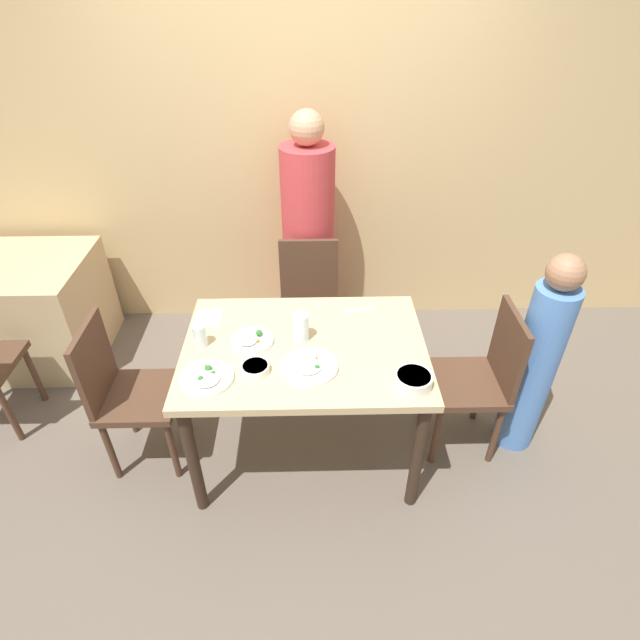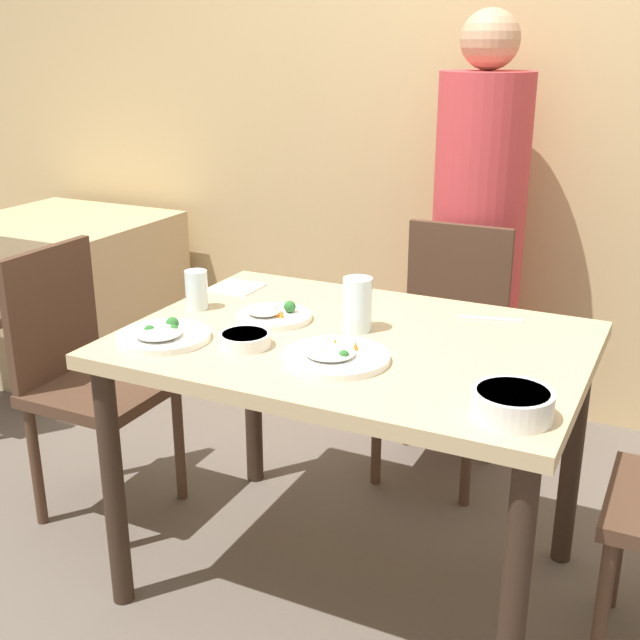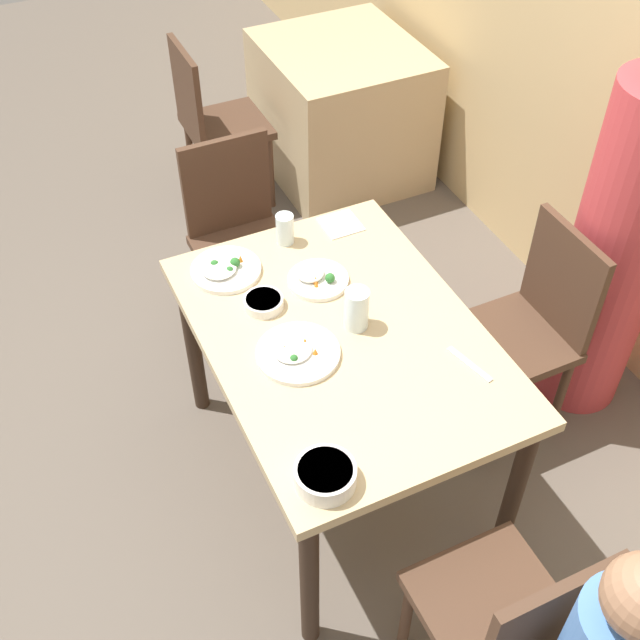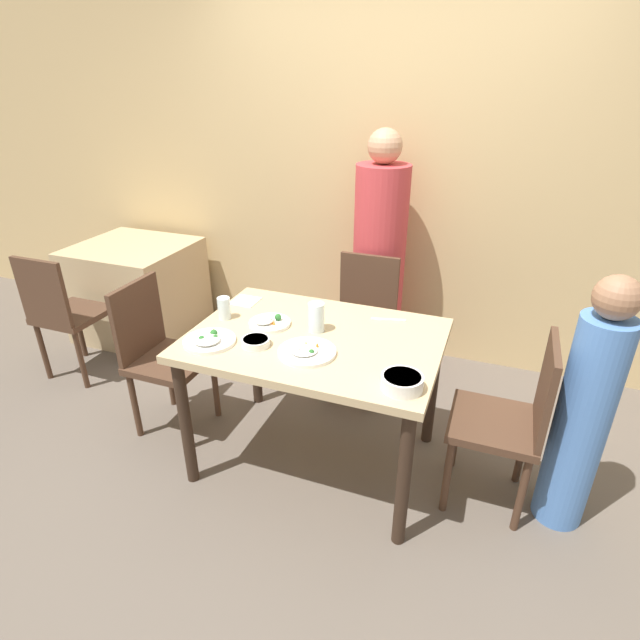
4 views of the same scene
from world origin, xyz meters
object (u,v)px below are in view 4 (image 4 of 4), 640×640
(chair_adult_spot, at_px, (363,321))
(person_child, at_px, (583,415))
(bowl_curry, at_px, (402,382))
(chair_child_spot, at_px, (510,418))
(plate_rice_adult, at_px, (307,351))
(person_adult, at_px, (378,266))
(glass_water_tall, at_px, (224,308))

(chair_adult_spot, relative_size, person_child, 0.73)
(chair_adult_spot, distance_m, bowl_curry, 1.20)
(chair_child_spot, relative_size, bowl_curry, 5.21)
(person_child, distance_m, bowl_curry, 0.84)
(bowl_curry, bearing_deg, person_child, 24.99)
(bowl_curry, bearing_deg, plate_rice_adult, 165.23)
(person_adult, distance_m, glass_water_tall, 1.23)
(glass_water_tall, bearing_deg, chair_child_spot, 1.10)
(glass_water_tall, bearing_deg, bowl_curry, -17.42)
(bowl_curry, distance_m, glass_water_tall, 1.05)
(person_adult, xyz_separation_m, bowl_curry, (0.47, -1.42, 0.05))
(chair_adult_spot, bearing_deg, person_child, -31.04)
(plate_rice_adult, relative_size, glass_water_tall, 2.30)
(person_adult, bearing_deg, chair_adult_spot, -90.00)
(chair_adult_spot, height_order, person_adult, person_adult)
(chair_adult_spot, distance_m, person_child, 1.41)
(chair_child_spot, relative_size, person_adult, 0.55)
(chair_adult_spot, xyz_separation_m, glass_water_tall, (-0.54, -0.75, 0.33))
(chair_child_spot, xyz_separation_m, person_child, (0.28, 0.00, 0.09))
(person_adult, bearing_deg, glass_water_tall, -116.15)
(bowl_curry, bearing_deg, person_adult, 108.24)
(chair_adult_spot, distance_m, plate_rice_adult, 0.99)
(chair_child_spot, distance_m, bowl_curry, 0.65)
(chair_child_spot, distance_m, glass_water_tall, 1.50)
(chair_child_spot, bearing_deg, chair_adult_spot, -128.23)
(person_child, bearing_deg, plate_rice_adult, -169.61)
(person_adult, relative_size, plate_rice_adult, 6.07)
(person_child, bearing_deg, bowl_curry, -155.01)
(bowl_curry, distance_m, plate_rice_adult, 0.48)
(chair_child_spot, bearing_deg, glass_water_tall, -88.90)
(plate_rice_adult, xyz_separation_m, glass_water_tall, (-0.54, 0.19, 0.05))
(chair_child_spot, relative_size, glass_water_tall, 7.72)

